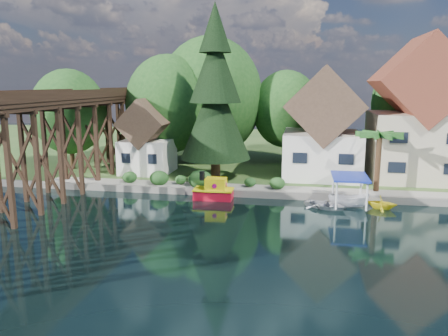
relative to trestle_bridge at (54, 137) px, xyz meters
The scene contains 16 objects.
ground 17.64m from the trestle_bridge, 17.91° to the right, with size 140.00×140.00×0.00m, color black.
bank 33.36m from the trestle_bridge, 60.97° to the left, with size 140.00×52.00×0.50m, color #2E5020.
seawall 20.82m from the trestle_bridge, ahead, with size 60.00×0.40×0.62m, color slate.
promenade 22.90m from the trestle_bridge, 10.63° to the left, with size 50.00×2.60×0.06m, color gray.
trestle_bridge is the anchor object (origin of this frame).
house_left 25.42m from the trestle_bridge, 25.21° to the left, with size 7.64×8.64×11.02m.
house_center 33.96m from the trestle_bridge, 19.49° to the left, with size 8.65×9.18×13.89m.
shed 10.69m from the trestle_bridge, 61.81° to the left, with size 5.09×5.40×7.85m.
bg_trees 23.48m from the trestle_bridge, 43.41° to the left, with size 49.90×13.30×10.57m.
shrubs 12.79m from the trestle_bridge, 19.72° to the left, with size 15.76×2.47×1.70m.
conifer 15.11m from the trestle_bridge, 30.65° to the left, with size 6.84×6.84×16.85m.
palm_tree 28.02m from the trestle_bridge, 10.05° to the left, with size 4.45×4.45×5.56m.
tugboat 14.57m from the trestle_bridge, ahead, with size 3.42×1.90×2.47m.
boat_white_a 23.63m from the trestle_bridge, ahead, with size 2.44×3.42×0.71m, color silver.
boat_canopy 25.31m from the trestle_bridge, ahead, with size 3.25×4.03×2.59m.
boat_yellow 27.89m from the trestle_bridge, ahead, with size 1.99×2.30×1.21m, color yellow.
Camera 1 is at (5.07, -28.92, 9.88)m, focal length 35.00 mm.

